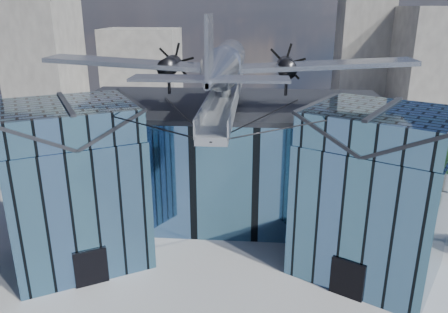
{
  "coord_description": "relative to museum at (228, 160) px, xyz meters",
  "views": [
    {
      "loc": [
        2.43,
        -29.05,
        17.94
      ],
      "look_at": [
        0.0,
        2.0,
        7.2
      ],
      "focal_mm": 35.0,
      "sensor_mm": 36.0,
      "label": 1
    }
  ],
  "objects": [
    {
      "name": "ground_plane",
      "position": [
        -0.0,
        -5.82,
        -5.54
      ],
      "size": [
        120.0,
        120.0,
        0.0
      ],
      "primitive_type": "plane",
      "color": "gray"
    },
    {
      "name": "bg_towers",
      "position": [
        1.45,
        44.67,
        4.47
      ],
      "size": [
        77.0,
        24.5,
        26.0
      ],
      "color": "gray",
      "rests_on": "ground"
    },
    {
      "name": "museum",
      "position": [
        0.0,
        0.0,
        0.0
      ],
      "size": [
        32.88,
        24.5,
        17.6
      ],
      "color": "teal",
      "rests_on": "ground"
    }
  ]
}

